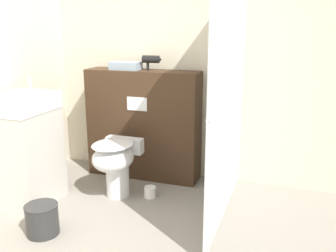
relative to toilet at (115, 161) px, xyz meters
name	(u,v)px	position (x,y,z in m)	size (l,w,h in m)	color
wall_back	(180,62)	(0.38, 0.81, 0.88)	(8.00, 0.06, 2.50)	beige
partition_panel	(143,124)	(0.04, 0.60, 0.22)	(1.22, 0.31, 1.17)	#3D2819
shower_glass	(229,94)	(1.06, 0.01, 0.71)	(0.04, 1.54, 2.16)	silver
toilet	(115,161)	(0.00, 0.00, 0.00)	(0.38, 0.53, 0.56)	white
sink_vanity	(25,150)	(-0.73, -0.36, 0.15)	(0.49, 0.57, 1.18)	beige
hair_drier	(152,60)	(0.14, 0.61, 0.91)	(0.21, 0.08, 0.15)	black
folded_towel	(126,66)	(-0.14, 0.58, 0.85)	(0.31, 0.18, 0.08)	#8C9EAD
spare_toilet_roll	(150,192)	(0.31, 0.10, -0.31)	(0.11, 0.11, 0.11)	white
waste_bin	(42,219)	(-0.25, -0.80, -0.24)	(0.26, 0.26, 0.25)	#2D2D2D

